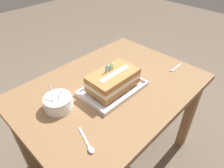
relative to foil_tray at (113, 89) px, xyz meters
name	(u,v)px	position (x,y,z in m)	size (l,w,h in m)	color
ground_plane	(111,155)	(0.01, 0.03, -0.70)	(8.00, 8.00, 0.00)	#6B5B4C
dining_table	(111,99)	(0.01, 0.03, -0.11)	(1.08, 0.78, 0.70)	olive
foil_tray	(113,89)	(0.00, 0.00, 0.00)	(0.36, 0.24, 0.02)	silver
birthday_cake	(113,80)	(0.00, 0.00, 0.06)	(0.28, 0.17, 0.14)	#BB7B42
bowl_stack	(58,103)	(-0.30, 0.10, 0.03)	(0.15, 0.15, 0.13)	white
serving_spoon_near_tray	(174,69)	(0.43, -0.14, 0.00)	(0.13, 0.02, 0.01)	silver
serving_spoon_by_bowls	(89,147)	(-0.35, -0.20, 0.00)	(0.07, 0.15, 0.01)	silver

